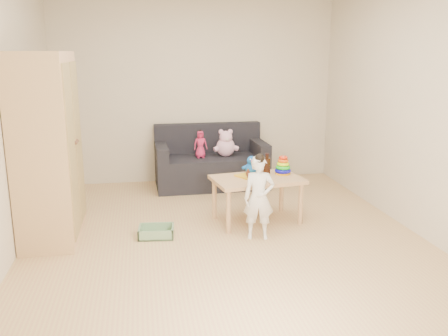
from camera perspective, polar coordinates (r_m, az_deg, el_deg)
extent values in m
plane|color=tan|center=(5.02, -0.06, -7.92)|extent=(4.50, 4.50, 0.00)
plane|color=beige|center=(6.91, -3.37, 9.12)|extent=(4.00, 0.00, 4.00)
plane|color=beige|center=(2.54, 8.84, 1.03)|extent=(4.00, 0.00, 4.00)
plane|color=beige|center=(4.78, -24.55, 5.86)|extent=(0.00, 4.50, 4.50)
plane|color=beige|center=(5.42, 21.42, 6.94)|extent=(0.00, 4.50, 4.50)
cube|color=#DFA77A|center=(5.02, -20.48, 2.29)|extent=(0.52, 1.04, 1.86)
cube|color=black|center=(6.70, -1.55, -0.40)|extent=(1.55, 0.79, 0.43)
cube|color=tan|center=(5.31, 3.96, -3.82)|extent=(1.04, 0.74, 0.51)
imported|color=white|center=(4.80, 4.22, -3.72)|extent=(0.34, 0.26, 0.83)
imported|color=#D8285B|center=(6.54, -2.85, 2.83)|extent=(0.20, 0.14, 0.37)
cylinder|color=orange|center=(5.43, 7.09, -0.63)|extent=(0.17, 0.17, 0.02)
cylinder|color=silver|center=(5.40, 7.12, 0.41)|extent=(0.02, 0.02, 0.20)
torus|color=#0D0BB3|center=(5.42, 7.10, -0.32)|extent=(0.19, 0.19, 0.04)
torus|color=green|center=(5.41, 7.11, 0.10)|extent=(0.17, 0.17, 0.04)
torus|color=#DEFE0D|center=(5.40, 7.12, 0.50)|extent=(0.14, 0.14, 0.04)
torus|color=#E6530C|center=(5.39, 7.13, 0.89)|extent=(0.12, 0.12, 0.04)
torus|color=red|center=(5.39, 7.14, 1.26)|extent=(0.10, 0.10, 0.03)
cylinder|color=black|center=(5.42, 5.17, 0.27)|extent=(0.08, 0.08, 0.18)
cylinder|color=black|center=(5.39, 5.20, 1.37)|extent=(0.04, 0.04, 0.05)
cylinder|color=black|center=(5.39, 5.20, 1.68)|extent=(0.04, 0.04, 0.02)
cube|color=gold|center=(5.29, 2.81, -0.95)|extent=(0.29, 0.29, 0.02)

